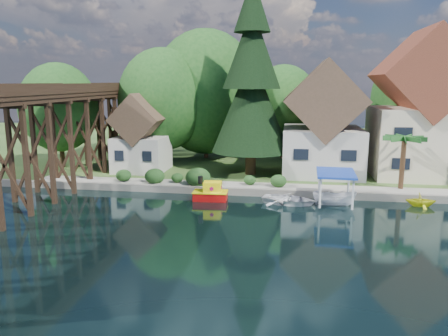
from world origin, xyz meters
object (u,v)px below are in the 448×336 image
(conifer, at_px, (252,82))
(house_left, at_px, (323,126))
(shed, at_px, (141,138))
(trestle_bridge, at_px, (43,133))
(boat_white_a, at_px, (289,198))
(boat_canopy, at_px, (335,191))
(boat_yellow, at_px, (421,199))
(palm_tree, at_px, (404,140))
(house_center, at_px, (420,114))
(tugboat, at_px, (211,193))

(conifer, bearing_deg, house_left, 13.41)
(house_left, relative_size, shed, 1.40)
(trestle_bridge, distance_m, boat_white_a, 20.56)
(house_left, bearing_deg, shed, -175.23)
(boat_canopy, distance_m, boat_yellow, 6.63)
(conifer, xyz_separation_m, palm_tree, (13.14, -4.17, -4.74))
(palm_tree, bearing_deg, boat_yellow, -77.78)
(boat_white_a, bearing_deg, house_left, -3.81)
(trestle_bridge, bearing_deg, boat_canopy, 2.08)
(boat_canopy, bearing_deg, boat_white_a, -179.28)
(house_center, xyz_separation_m, shed, (-27.00, -2.00, -2.59))
(house_center, bearing_deg, boat_canopy, -129.28)
(shed, bearing_deg, conifer, -0.72)
(house_center, distance_m, palm_tree, 7.09)
(trestle_bridge, distance_m, boat_yellow, 30.41)
(house_left, height_order, palm_tree, house_left)
(tugboat, distance_m, boat_yellow, 16.33)
(trestle_bridge, distance_m, boat_canopy, 23.82)
(house_left, bearing_deg, boat_white_a, -106.95)
(trestle_bridge, xyz_separation_m, boat_white_a, (19.95, 0.81, -4.91))
(conifer, bearing_deg, boat_white_a, -65.47)
(boat_white_a, bearing_deg, house_center, -35.74)
(conifer, height_order, boat_white_a, conifer)
(house_center, distance_m, boat_canopy, 14.53)
(boat_canopy, bearing_deg, boat_yellow, 6.96)
(trestle_bridge, bearing_deg, boat_white_a, 2.32)
(conifer, bearing_deg, boat_yellow, -28.52)
(boat_white_a, height_order, boat_yellow, boat_yellow)
(house_left, height_order, boat_yellow, house_left)
(shed, bearing_deg, house_center, 4.24)
(boat_canopy, bearing_deg, conifer, 131.24)
(shed, height_order, boat_canopy, shed)
(palm_tree, height_order, tugboat, palm_tree)
(trestle_bridge, height_order, tugboat, trestle_bridge)
(shed, distance_m, boat_white_a, 17.53)
(boat_yellow, bearing_deg, tugboat, 93.18)
(tugboat, bearing_deg, house_left, 46.60)
(palm_tree, xyz_separation_m, boat_white_a, (-9.31, -4.21, -4.26))
(house_left, height_order, tugboat, house_left)
(trestle_bridge, bearing_deg, tugboat, 4.02)
(house_left, height_order, shed, house_left)
(conifer, xyz_separation_m, boat_canopy, (7.31, -8.34, -8.30))
(trestle_bridge, relative_size, house_left, 4.01)
(trestle_bridge, relative_size, shed, 5.63)
(house_center, distance_m, shed, 27.20)
(boat_yellow, bearing_deg, boat_white_a, 95.57)
(conifer, bearing_deg, palm_tree, -17.62)
(conifer, height_order, boat_canopy, conifer)
(trestle_bridge, height_order, boat_white_a, trestle_bridge)
(palm_tree, relative_size, boat_white_a, 1.14)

